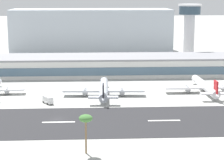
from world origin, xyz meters
TOP-DOWN VIEW (x-y plane):
  - ground_plane at (0.00, 0.00)m, footprint 1400.00×1400.00m
  - runway_strip at (0.00, -4.39)m, footprint 800.00×39.24m
  - runway_centreline_dash_4 at (0.95, -4.39)m, footprint 12.00×1.20m
  - runway_centreline_dash_5 at (39.92, -4.39)m, footprint 12.00×1.20m
  - terminal_building at (16.99, 89.04)m, footprint 215.85×29.76m
  - control_tower at (77.02, 121.26)m, footprint 14.87×14.87m
  - distant_hotel_block at (14.49, 186.51)m, footprint 123.27×37.46m
  - airliner_black_tail_gate_1 at (18.87, 35.70)m, footprint 37.53×43.08m
  - airliner_red_tail_gate_2 at (67.22, 39.95)m, footprint 38.85×42.71m
  - service_box_truck_1 at (-5.38, 23.31)m, footprint 5.19×6.37m
  - palm_tree_0 at (11.17, -36.43)m, footprint 4.04×4.04m

SIDE VIEW (x-z plane):
  - ground_plane at x=0.00m, z-range 0.00..0.00m
  - runway_strip at x=0.00m, z-range 0.00..0.08m
  - runway_centreline_dash_4 at x=0.95m, z-range 0.08..0.09m
  - runway_centreline_dash_5 at x=39.92m, z-range 0.08..0.09m
  - service_box_truck_1 at x=-5.38m, z-range 0.16..3.41m
  - airliner_red_tail_gate_2 at x=67.22m, z-range -1.62..7.29m
  - airliner_black_tail_gate_1 at x=18.87m, z-range -1.63..7.36m
  - terminal_building at x=16.99m, z-range 0.01..10.72m
  - palm_tree_0 at x=11.17m, z-range 4.40..16.27m
  - distant_hotel_block at x=14.49m, z-range 0.00..33.36m
  - control_tower at x=77.02m, z-range 5.36..44.37m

